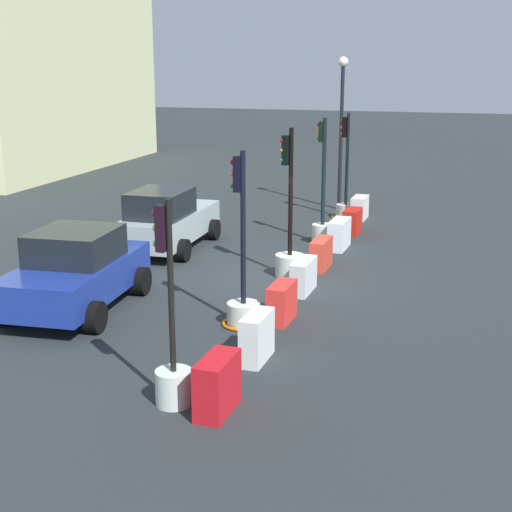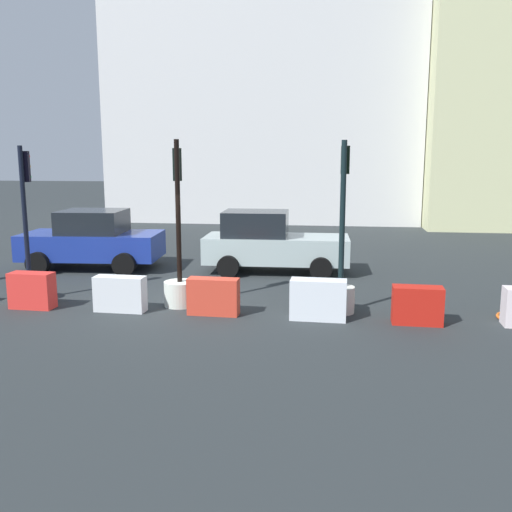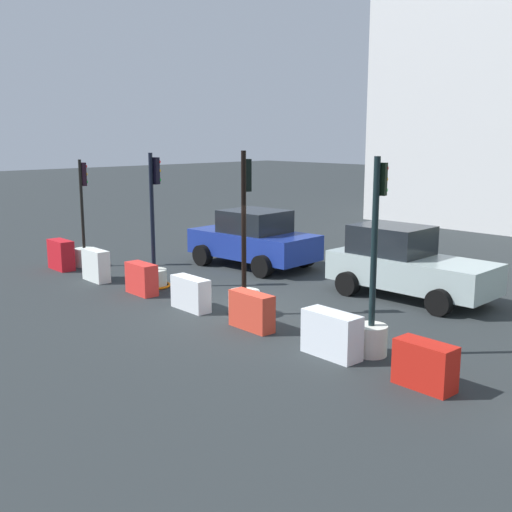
{
  "view_description": "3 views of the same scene",
  "coord_description": "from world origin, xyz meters",
  "px_view_note": "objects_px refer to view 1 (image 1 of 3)",
  "views": [
    {
      "loc": [
        -17.0,
        -4.41,
        5.26
      ],
      "look_at": [
        -2.67,
        -0.12,
        1.23
      ],
      "focal_mm": 51.54,
      "sensor_mm": 36.0,
      "label": 1
    },
    {
      "loc": [
        3.4,
        -12.09,
        3.33
      ],
      "look_at": [
        1.8,
        -0.02,
        1.15
      ],
      "focal_mm": 39.33,
      "sensor_mm": 36.0,
      "label": 2
    },
    {
      "loc": [
        10.18,
        -9.43,
        4.03
      ],
      "look_at": [
        0.18,
        0.12,
        1.33
      ],
      "focal_mm": 43.91,
      "sensor_mm": 36.0,
      "label": 3
    }
  ],
  "objects_px": {
    "traffic_light_1": "(243,297)",
    "construction_barrier_6": "(352,221)",
    "traffic_light_2": "(290,252)",
    "construction_barrier_1": "(257,337)",
    "traffic_light_3": "(322,219)",
    "traffic_light_0": "(173,365)",
    "construction_barrier_4": "(321,254)",
    "construction_barrier_5": "(339,234)",
    "construction_barrier_0": "(217,385)",
    "street_lamp_post": "(342,113)",
    "construction_barrier_2": "(282,303)",
    "traffic_light_4": "(346,202)",
    "car_silver_hatchback": "(167,220)",
    "construction_barrier_3": "(303,276)",
    "construction_barrier_7": "(360,208)",
    "car_blue_estate": "(76,271)"
  },
  "relations": [
    {
      "from": "traffic_light_2",
      "to": "traffic_light_0",
      "type": "bearing_deg",
      "value": 179.79
    },
    {
      "from": "construction_barrier_3",
      "to": "street_lamp_post",
      "type": "height_order",
      "value": "street_lamp_post"
    },
    {
      "from": "traffic_light_0",
      "to": "car_silver_hatchback",
      "type": "distance_m",
      "value": 9.81
    },
    {
      "from": "traffic_light_1",
      "to": "construction_barrier_1",
      "type": "relative_size",
      "value": 3.63
    },
    {
      "from": "car_blue_estate",
      "to": "traffic_light_2",
      "type": "bearing_deg",
      "value": -45.78
    },
    {
      "from": "construction_barrier_0",
      "to": "street_lamp_post",
      "type": "relative_size",
      "value": 0.19
    },
    {
      "from": "construction_barrier_2",
      "to": "construction_barrier_4",
      "type": "height_order",
      "value": "construction_barrier_2"
    },
    {
      "from": "car_silver_hatchback",
      "to": "traffic_light_3",
      "type": "bearing_deg",
      "value": -64.68
    },
    {
      "from": "construction_barrier_2",
      "to": "construction_barrier_0",
      "type": "bearing_deg",
      "value": -178.78
    },
    {
      "from": "construction_barrier_4",
      "to": "street_lamp_post",
      "type": "distance_m",
      "value": 8.46
    },
    {
      "from": "car_silver_hatchback",
      "to": "construction_barrier_5",
      "type": "bearing_deg",
      "value": -72.54
    },
    {
      "from": "construction_barrier_4",
      "to": "street_lamp_post",
      "type": "height_order",
      "value": "street_lamp_post"
    },
    {
      "from": "construction_barrier_2",
      "to": "construction_barrier_7",
      "type": "bearing_deg",
      "value": 0.12
    },
    {
      "from": "traffic_light_2",
      "to": "construction_barrier_3",
      "type": "relative_size",
      "value": 3.3
    },
    {
      "from": "construction_barrier_0",
      "to": "construction_barrier_5",
      "type": "bearing_deg",
      "value": 0.27
    },
    {
      "from": "car_blue_estate",
      "to": "street_lamp_post",
      "type": "xyz_separation_m",
      "value": [
        12.43,
        -3.45,
        2.58
      ]
    },
    {
      "from": "traffic_light_0",
      "to": "car_silver_hatchback",
      "type": "xyz_separation_m",
      "value": [
        8.98,
        3.96,
        0.18
      ]
    },
    {
      "from": "traffic_light_1",
      "to": "construction_barrier_6",
      "type": "xyz_separation_m",
      "value": [
        8.71,
        -0.79,
        -0.22
      ]
    },
    {
      "from": "traffic_light_4",
      "to": "construction_barrier_1",
      "type": "relative_size",
      "value": 3.61
    },
    {
      "from": "traffic_light_1",
      "to": "car_silver_hatchback",
      "type": "distance_m",
      "value": 6.57
    },
    {
      "from": "construction_barrier_6",
      "to": "car_silver_hatchback",
      "type": "height_order",
      "value": "car_silver_hatchback"
    },
    {
      "from": "traffic_light_1",
      "to": "street_lamp_post",
      "type": "bearing_deg",
      "value": 1.37
    },
    {
      "from": "traffic_light_2",
      "to": "construction_barrier_5",
      "type": "bearing_deg",
      "value": -12.32
    },
    {
      "from": "traffic_light_4",
      "to": "construction_barrier_6",
      "type": "height_order",
      "value": "traffic_light_4"
    },
    {
      "from": "construction_barrier_1",
      "to": "construction_barrier_2",
      "type": "xyz_separation_m",
      "value": [
        2.12,
        0.1,
        -0.04
      ]
    },
    {
      "from": "street_lamp_post",
      "to": "construction_barrier_5",
      "type": "bearing_deg",
      "value": -169.58
    },
    {
      "from": "traffic_light_0",
      "to": "traffic_light_3",
      "type": "height_order",
      "value": "traffic_light_3"
    },
    {
      "from": "traffic_light_3",
      "to": "construction_barrier_6",
      "type": "relative_size",
      "value": 3.64
    },
    {
      "from": "traffic_light_4",
      "to": "car_silver_hatchback",
      "type": "height_order",
      "value": "traffic_light_4"
    },
    {
      "from": "construction_barrier_3",
      "to": "car_silver_hatchback",
      "type": "distance_m",
      "value": 5.42
    },
    {
      "from": "traffic_light_4",
      "to": "construction_barrier_3",
      "type": "relative_size",
      "value": 3.17
    },
    {
      "from": "traffic_light_0",
      "to": "street_lamp_post",
      "type": "relative_size",
      "value": 0.62
    },
    {
      "from": "traffic_light_0",
      "to": "construction_barrier_6",
      "type": "relative_size",
      "value": 3.27
    },
    {
      "from": "traffic_light_2",
      "to": "construction_barrier_1",
      "type": "distance_m",
      "value": 5.36
    },
    {
      "from": "construction_barrier_3",
      "to": "construction_barrier_7",
      "type": "height_order",
      "value": "construction_barrier_3"
    },
    {
      "from": "construction_barrier_1",
      "to": "traffic_light_3",
      "type": "bearing_deg",
      "value": 4.15
    },
    {
      "from": "traffic_light_4",
      "to": "construction_barrier_6",
      "type": "xyz_separation_m",
      "value": [
        -2.18,
        -0.6,
        -0.18
      ]
    },
    {
      "from": "traffic_light_2",
      "to": "construction_barrier_6",
      "type": "bearing_deg",
      "value": -8.16
    },
    {
      "from": "street_lamp_post",
      "to": "construction_barrier_0",
      "type": "bearing_deg",
      "value": -176.16
    },
    {
      "from": "traffic_light_3",
      "to": "construction_barrier_6",
      "type": "xyz_separation_m",
      "value": [
        1.52,
        -0.64,
        -0.36
      ]
    },
    {
      "from": "traffic_light_0",
      "to": "construction_barrier_1",
      "type": "relative_size",
      "value": 3.35
    },
    {
      "from": "construction_barrier_0",
      "to": "construction_barrier_2",
      "type": "bearing_deg",
      "value": 1.22
    },
    {
      "from": "construction_barrier_2",
      "to": "car_silver_hatchback",
      "type": "relative_size",
      "value": 0.23
    },
    {
      "from": "traffic_light_0",
      "to": "construction_barrier_4",
      "type": "height_order",
      "value": "traffic_light_0"
    },
    {
      "from": "construction_barrier_1",
      "to": "construction_barrier_6",
      "type": "distance_m",
      "value": 10.39
    },
    {
      "from": "construction_barrier_3",
      "to": "construction_barrier_4",
      "type": "height_order",
      "value": "construction_barrier_4"
    },
    {
      "from": "traffic_light_3",
      "to": "traffic_light_4",
      "type": "bearing_deg",
      "value": -0.65
    },
    {
      "from": "construction_barrier_4",
      "to": "construction_barrier_5",
      "type": "xyz_separation_m",
      "value": [
        2.21,
        -0.07,
        0.03
      ]
    },
    {
      "from": "traffic_light_2",
      "to": "car_blue_estate",
      "type": "distance_m",
      "value": 5.31
    },
    {
      "from": "traffic_light_2",
      "to": "construction_barrier_1",
      "type": "height_order",
      "value": "traffic_light_2"
    }
  ]
}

